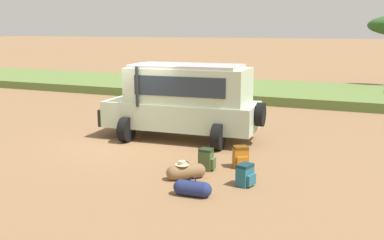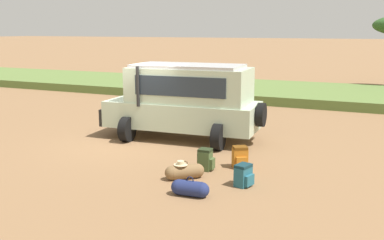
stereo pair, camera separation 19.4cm
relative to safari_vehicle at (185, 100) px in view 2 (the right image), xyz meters
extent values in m
plane|color=olive|center=(-1.22, -1.09, -1.29)|extent=(320.00, 320.00, 0.00)
cube|color=#5B7538|center=(-1.22, 10.80, -1.07)|extent=(120.00, 7.00, 0.44)
cube|color=#B2C6A8|center=(-0.11, -0.01, -0.47)|extent=(5.02, 2.24, 0.84)
cube|color=#B2C6A8|center=(0.14, 0.01, 0.50)|extent=(3.94, 2.05, 1.10)
cube|color=#232D38|center=(-1.38, -0.10, 0.45)|extent=(0.17, 1.56, 0.77)
cube|color=#232D38|center=(0.20, -0.89, 0.55)|extent=(2.94, 0.25, 0.60)
cube|color=#232D38|center=(0.08, 0.91, 0.55)|extent=(2.94, 0.25, 0.60)
cube|color=#B7B7B7|center=(0.09, 0.01, 1.10)|extent=(3.54, 1.95, 0.10)
cube|color=black|center=(-2.67, -0.19, -0.64)|extent=(0.27, 1.62, 0.56)
cylinder|color=black|center=(-1.14, -1.05, 0.50)|extent=(0.10, 0.10, 1.25)
cylinder|color=black|center=(-1.56, -1.08, -0.89)|extent=(0.34, 0.82, 0.80)
cylinder|color=black|center=(-1.69, 0.85, -0.89)|extent=(0.34, 0.82, 0.80)
cylinder|color=black|center=(1.47, -0.87, -0.89)|extent=(0.34, 0.82, 0.80)
cylinder|color=black|center=(1.34, 1.07, -0.89)|extent=(0.34, 0.82, 0.80)
cylinder|color=black|center=(2.48, 0.18, -0.32)|extent=(0.27, 0.75, 0.74)
cube|color=#42562D|center=(1.86, -2.80, -1.05)|extent=(0.32, 0.34, 0.49)
cube|color=#42562D|center=(2.05, -2.79, -1.11)|extent=(0.09, 0.24, 0.27)
cube|color=#242F19|center=(1.86, -2.80, -0.77)|extent=(0.33, 0.32, 0.07)
cylinder|color=#242F19|center=(1.69, -2.73, -1.05)|extent=(0.04, 0.04, 0.42)
cylinder|color=#242F19|center=(1.69, -2.88, -1.05)|extent=(0.04, 0.04, 0.42)
cube|color=#235B6B|center=(3.11, -3.53, -1.07)|extent=(0.36, 0.45, 0.45)
cube|color=#235B6B|center=(3.28, -3.57, -1.13)|extent=(0.15, 0.31, 0.25)
cube|color=#13323A|center=(3.11, -3.53, -0.82)|extent=(0.37, 0.44, 0.07)
cylinder|color=#13323A|center=(2.99, -3.40, -1.07)|extent=(0.04, 0.04, 0.38)
cylinder|color=#13323A|center=(2.94, -3.57, -1.07)|extent=(0.04, 0.04, 0.38)
cube|color=#B26619|center=(2.60, -2.22, -1.04)|extent=(0.46, 0.43, 0.50)
cube|color=#B26619|center=(2.70, -2.37, -1.11)|extent=(0.28, 0.22, 0.28)
cube|color=#62380E|center=(2.60, -2.22, -0.76)|extent=(0.46, 0.44, 0.07)
cylinder|color=#62380E|center=(2.59, -2.04, -1.04)|extent=(0.04, 0.04, 0.43)
cylinder|color=#62380E|center=(2.45, -2.13, -1.04)|extent=(0.04, 0.04, 0.43)
cylinder|color=brown|center=(1.67, -3.62, -1.12)|extent=(0.71, 0.68, 0.35)
sphere|color=brown|center=(1.43, -3.84, -1.12)|extent=(0.34, 0.34, 0.34)
sphere|color=brown|center=(1.91, -3.41, -1.12)|extent=(0.34, 0.34, 0.34)
torus|color=#493721|center=(1.67, -3.62, -0.93)|extent=(0.14, 0.13, 0.16)
cylinder|color=beige|center=(1.60, -3.69, -0.94)|extent=(0.34, 0.34, 0.02)
cylinder|color=beige|center=(1.60, -3.69, -0.89)|extent=(0.17, 0.17, 0.09)
cylinder|color=navy|center=(2.27, -4.61, -1.12)|extent=(0.56, 0.37, 0.34)
sphere|color=navy|center=(2.00, -4.63, -1.12)|extent=(0.33, 0.33, 0.33)
sphere|color=navy|center=(2.53, -4.59, -1.12)|extent=(0.33, 0.33, 0.33)
torus|color=#121834|center=(2.27, -4.61, -0.94)|extent=(0.17, 0.03, 0.16)
camera|label=1|loc=(5.90, -13.04, 2.26)|focal=42.00mm
camera|label=2|loc=(6.08, -12.97, 2.26)|focal=42.00mm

